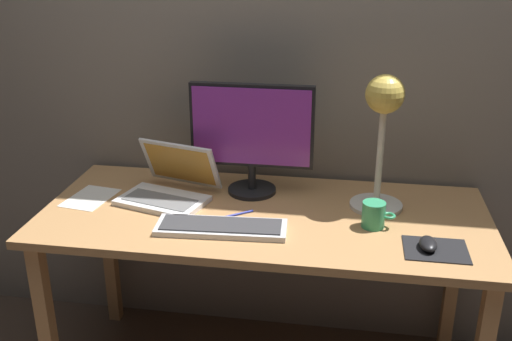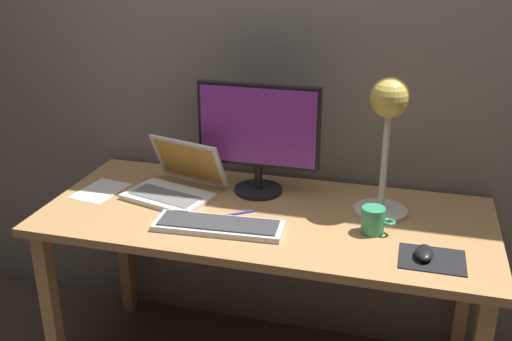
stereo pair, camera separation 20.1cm
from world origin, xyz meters
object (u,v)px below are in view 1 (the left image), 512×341
(mouse, at_px, (428,244))
(laptop, at_px, (171,183))
(desk_lamp, at_px, (383,118))
(coffee_mug, at_px, (374,215))
(monitor, at_px, (252,133))
(pen, at_px, (235,215))
(keyboard_main, at_px, (221,227))

(mouse, bearing_deg, laptop, 163.98)
(desk_lamp, bearing_deg, coffee_mug, -94.71)
(monitor, bearing_deg, laptop, -162.19)
(mouse, bearing_deg, pen, 167.77)
(keyboard_main, height_order, pen, keyboard_main)
(laptop, height_order, mouse, laptop)
(monitor, xyz_separation_m, coffee_mug, (0.46, -0.23, -0.20))
(mouse, relative_size, pen, 0.69)
(laptop, height_order, desk_lamp, desk_lamp)
(keyboard_main, bearing_deg, monitor, 81.70)
(monitor, bearing_deg, pen, -96.21)
(keyboard_main, relative_size, coffee_mug, 3.94)
(monitor, bearing_deg, keyboard_main, -98.30)
(coffee_mug, bearing_deg, laptop, 170.03)
(laptop, xyz_separation_m, desk_lamp, (0.77, 0.03, 0.28))
(laptop, height_order, coffee_mug, laptop)
(desk_lamp, relative_size, mouse, 5.12)
(monitor, height_order, mouse, monitor)
(keyboard_main, relative_size, mouse, 4.67)
(keyboard_main, xyz_separation_m, mouse, (0.67, -0.02, 0.01))
(keyboard_main, distance_m, pen, 0.12)
(mouse, distance_m, pen, 0.66)
(keyboard_main, relative_size, laptop, 1.19)
(monitor, distance_m, pen, 0.32)
(keyboard_main, bearing_deg, laptop, 135.46)
(desk_lamp, distance_m, pen, 0.62)
(keyboard_main, bearing_deg, desk_lamp, 27.48)
(laptop, distance_m, mouse, 0.96)
(laptop, distance_m, coffee_mug, 0.76)
(monitor, relative_size, desk_lamp, 0.95)
(coffee_mug, bearing_deg, desk_lamp, 85.29)
(monitor, distance_m, desk_lamp, 0.49)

